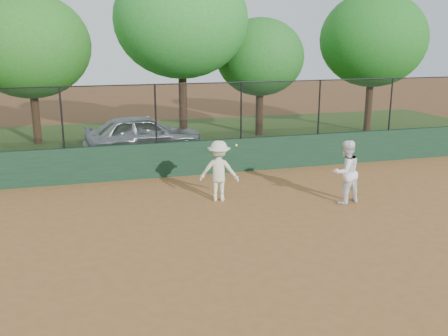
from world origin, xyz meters
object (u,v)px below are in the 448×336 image
object	(u,v)px
tree_2	(181,20)
player_second	(346,172)
tree_4	(373,40)
player_main	(219,171)
tree_1	(29,46)
tree_3	(260,57)
parked_car	(143,134)

from	to	relation	value
tree_2	player_second	bearing A→B (deg)	-72.44
tree_2	tree_4	xyz separation A→B (m)	(9.67, 0.66, -0.83)
player_main	tree_1	bearing A→B (deg)	119.78
player_second	tree_3	world-z (taller)	tree_3
tree_3	player_second	bearing A→B (deg)	-96.05
player_second	player_main	distance (m)	3.66
parked_car	tree_3	distance (m)	7.13
parked_car	tree_4	world-z (taller)	tree_4
player_main	tree_1	size ratio (longest dim) A/B	0.27
tree_1	tree_2	world-z (taller)	tree_2
player_second	tree_3	size ratio (longest dim) A/B	0.33
parked_car	tree_2	xyz separation A→B (m)	(1.94, 1.36, 4.56)
parked_car	player_second	xyz separation A→B (m)	(4.85, -7.85, 0.11)
parked_car	tree_1	size ratio (longest dim) A/B	0.73
parked_car	tree_3	size ratio (longest dim) A/B	0.86
tree_2	parked_car	bearing A→B (deg)	-144.93
tree_4	tree_2	bearing A→B (deg)	-176.11
player_main	tree_4	distance (m)	13.87
player_main	player_second	bearing A→B (deg)	-19.42
parked_car	player_main	distance (m)	6.78
player_second	tree_2	distance (m)	10.63
parked_car	tree_2	bearing A→B (deg)	-56.74
tree_3	player_main	bearing A→B (deg)	-116.28
tree_2	tree_4	size ratio (longest dim) A/B	1.14
tree_2	tree_4	bearing A→B (deg)	3.89
tree_1	player_second	bearing A→B (deg)	-50.78
player_second	tree_4	distance (m)	12.50
player_main	tree_3	bearing A→B (deg)	63.72
player_main	tree_1	xyz separation A→B (m)	(-5.77, 10.09, 3.41)
parked_car	player_main	bearing A→B (deg)	-169.88
tree_1	tree_4	xyz separation A→B (m)	(15.99, -1.44, 0.25)
tree_1	tree_3	bearing A→B (deg)	-4.72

